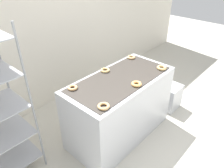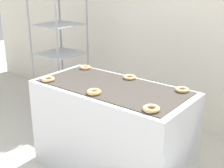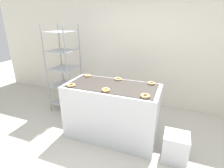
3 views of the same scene
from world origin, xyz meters
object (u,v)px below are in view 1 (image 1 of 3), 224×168
at_px(donut_near_center, 137,84).
at_px(donut_far_left, 73,88).
at_px(donut_near_left, 104,106).
at_px(donut_far_center, 105,70).
at_px(fryer_machine, 120,107).
at_px(donut_near_right, 162,68).
at_px(donut_far_right, 131,57).
at_px(glaze_bin, 169,97).

bearing_deg(donut_near_center, donut_far_left, 138.08).
bearing_deg(donut_near_left, donut_far_center, 42.40).
height_order(fryer_machine, donut_near_right, donut_near_right).
bearing_deg(donut_far_left, donut_far_right, 0.59).
distance_m(glaze_bin, donut_near_right, 0.91).
bearing_deg(glaze_bin, donut_far_right, 133.59).
relative_size(glaze_bin, donut_near_center, 3.36).
height_order(donut_near_left, donut_far_right, same).
bearing_deg(fryer_machine, donut_far_right, 25.15).
bearing_deg(glaze_bin, donut_far_left, 163.36).
relative_size(fryer_machine, donut_near_right, 11.30).
bearing_deg(donut_near_center, donut_near_left, -179.17).
bearing_deg(donut_near_right, donut_far_left, 155.77).
height_order(donut_near_center, donut_far_center, donut_near_center).
distance_m(glaze_bin, donut_near_left, 1.86).
xyz_separation_m(donut_far_center, donut_far_right, (0.59, -0.01, 0.00)).
distance_m(glaze_bin, donut_near_center, 1.33).
bearing_deg(donut_near_left, donut_far_right, 24.68).
bearing_deg(fryer_machine, donut_far_center, 88.61).
bearing_deg(donut_near_left, fryer_machine, 24.22).
distance_m(donut_near_right, donut_far_right, 0.55).
distance_m(fryer_machine, donut_far_center, 0.58).
xyz_separation_m(donut_near_center, donut_near_right, (0.60, -0.00, 0.00)).
xyz_separation_m(donut_near_center, donut_far_center, (0.01, 0.55, -0.00)).
bearing_deg(donut_far_right, donut_far_left, -179.41).
bearing_deg(glaze_bin, donut_far_center, 154.28).
xyz_separation_m(fryer_machine, glaze_bin, (1.08, -0.23, -0.26)).
bearing_deg(donut_far_center, glaze_bin, -25.72).
relative_size(donut_near_center, donut_near_right, 0.95).
height_order(donut_near_right, donut_far_left, donut_near_right).
bearing_deg(donut_near_center, donut_far_center, 89.40).
relative_size(fryer_machine, donut_far_center, 11.88).
xyz_separation_m(donut_far_left, donut_far_right, (1.19, 0.01, 0.00)).
bearing_deg(donut_far_center, donut_near_left, -137.60).
relative_size(glaze_bin, donut_near_right, 3.19).
bearing_deg(donut_far_right, donut_near_left, -155.32).
height_order(glaze_bin, donut_far_left, donut_far_left).
height_order(glaze_bin, donut_near_center, donut_near_center).
xyz_separation_m(donut_near_left, donut_near_center, (0.61, 0.01, 0.00)).
xyz_separation_m(donut_near_right, donut_far_right, (-0.00, 0.55, -0.00)).
relative_size(glaze_bin, donut_far_right, 3.48).
distance_m(fryer_machine, donut_near_left, 0.83).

